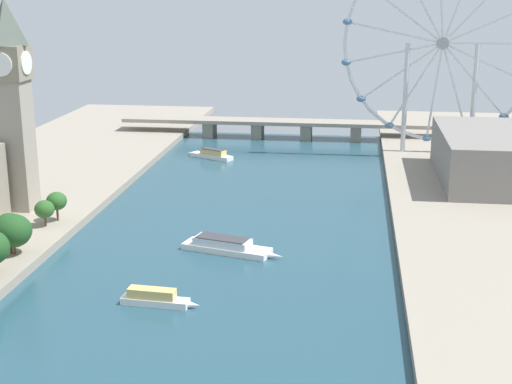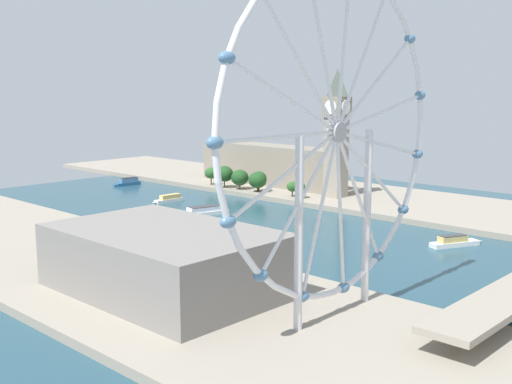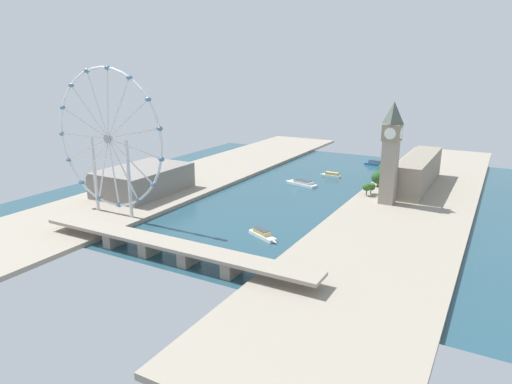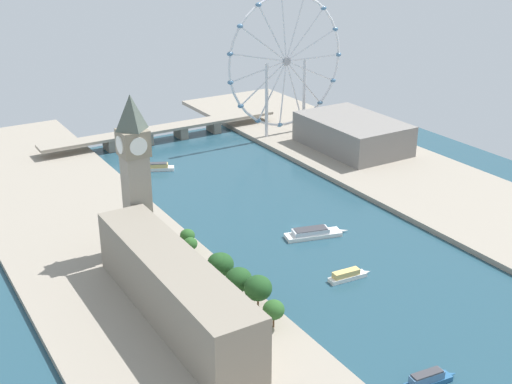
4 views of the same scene
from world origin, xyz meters
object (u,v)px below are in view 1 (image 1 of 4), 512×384
at_px(clock_tower, 12,102).
at_px(tour_boat_3, 211,154).
at_px(river_bridge, 282,125).
at_px(tour_boat_1, 226,246).
at_px(riverside_hall, 499,156).
at_px(tour_boat_0, 155,298).
at_px(ferris_wheel, 443,45).

xyz_separation_m(clock_tower, tour_boat_3, (53.33, 104.66, -41.51)).
xyz_separation_m(river_bridge, tour_boat_1, (0.18, -189.02, -5.66)).
height_order(riverside_hall, tour_boat_0, riverside_hall).
relative_size(river_bridge, tour_boat_0, 8.25).
distance_m(ferris_wheel, tour_boat_0, 222.58).
bearing_deg(riverside_hall, tour_boat_3, 164.37).
relative_size(tour_boat_0, tour_boat_1, 0.64).
relative_size(river_bridge, tour_boat_3, 7.03).
bearing_deg(ferris_wheel, riverside_hall, -68.79).
bearing_deg(tour_boat_0, tour_boat_1, 78.99).
distance_m(ferris_wheel, tour_boat_1, 179.35).
height_order(river_bridge, tour_boat_0, river_bridge).
bearing_deg(river_bridge, ferris_wheel, -25.44).
xyz_separation_m(riverside_hall, tour_boat_0, (-115.14, -140.44, -11.51)).
distance_m(clock_tower, tour_boat_1, 97.95).
relative_size(ferris_wheel, tour_boat_0, 4.64).
height_order(clock_tower, river_bridge, clock_tower).
bearing_deg(tour_boat_1, clock_tower, 176.12).
distance_m(clock_tower, tour_boat_0, 110.49).
relative_size(clock_tower, tour_boat_3, 2.98).
height_order(ferris_wheel, tour_boat_0, ferris_wheel).
bearing_deg(ferris_wheel, river_bridge, 154.56).
xyz_separation_m(clock_tower, tour_boat_0, (71.68, -73.12, -41.51)).
relative_size(river_bridge, tour_boat_1, 5.27).
height_order(tour_boat_1, tour_boat_3, tour_boat_3).
distance_m(riverside_hall, river_bridge, 138.87).
height_order(clock_tower, tour_boat_0, clock_tower).
height_order(tour_boat_0, tour_boat_1, tour_boat_1).
bearing_deg(ferris_wheel, tour_boat_1, -118.71).
distance_m(tour_boat_0, tour_boat_1, 45.91).
bearing_deg(tour_boat_0, river_bridge, 91.46).
relative_size(clock_tower, tour_boat_1, 2.23).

